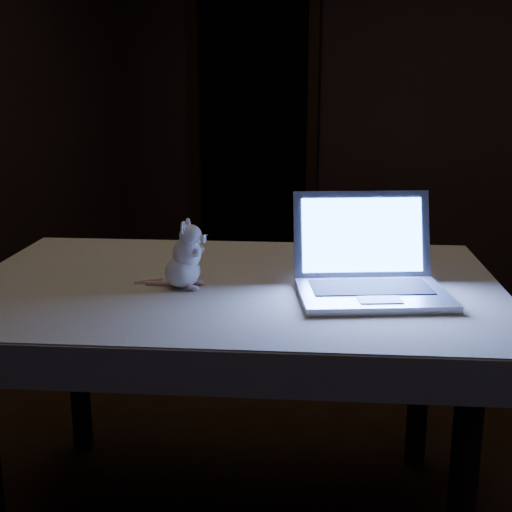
% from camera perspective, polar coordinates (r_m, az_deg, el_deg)
% --- Properties ---
extents(floor, '(5.00, 5.00, 0.00)m').
position_cam_1_polar(floor, '(2.89, -1.55, -15.34)').
color(floor, black).
rests_on(floor, ground).
extents(back_wall, '(4.50, 0.04, 2.60)m').
position_cam_1_polar(back_wall, '(4.88, 11.86, 12.54)').
color(back_wall, black).
rests_on(back_wall, ground).
extents(doorway, '(1.06, 0.36, 2.13)m').
position_cam_1_polar(doorway, '(5.25, -0.21, 10.39)').
color(doorway, black).
rests_on(doorway, back_wall).
extents(table, '(1.77, 1.45, 0.82)m').
position_cam_1_polar(table, '(2.28, -1.86, -12.28)').
color(table, black).
rests_on(table, floor).
extents(tablecloth, '(1.96, 1.71, 0.11)m').
position_cam_1_polar(tablecloth, '(2.08, -0.88, -4.23)').
color(tablecloth, beige).
rests_on(tablecloth, table).
extents(laptop, '(0.55, 0.52, 0.29)m').
position_cam_1_polar(laptop, '(1.96, 9.90, 0.49)').
color(laptop, '#B3B3B8').
rests_on(laptop, tablecloth).
extents(plush_mouse, '(0.19, 0.19, 0.21)m').
position_cam_1_polar(plush_mouse, '(2.06, -6.17, 0.15)').
color(plush_mouse, white).
rests_on(plush_mouse, tablecloth).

